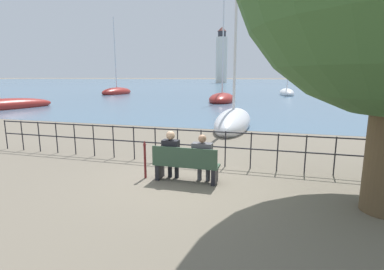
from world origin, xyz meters
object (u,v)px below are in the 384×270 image
seated_person_left (171,153)px  sailboat_5 (0,106)px  sailboat_4 (287,93)px  sailboat_2 (379,99)px  seated_person_right (203,156)px  sailboat_3 (233,121)px  closed_umbrella (145,157)px  sailboat_0 (117,92)px  park_bench (186,165)px  harbor_lighthouse (222,57)px  sailboat_1 (222,99)px

seated_person_left → sailboat_5: sailboat_5 is taller
sailboat_4 → sailboat_2: bearing=-57.4°
seated_person_right → sailboat_5: bearing=148.9°
seated_person_right → sailboat_4: bearing=85.7°
seated_person_right → sailboat_3: size_ratio=0.11×
closed_umbrella → sailboat_0: sailboat_0 is taller
park_bench → seated_person_left: (-0.41, 0.07, 0.27)m
sailboat_5 → harbor_lighthouse: harbor_lighthouse is taller
park_bench → sailboat_3: 8.49m
seated_person_right → harbor_lighthouse: size_ratio=0.05×
seated_person_right → closed_umbrella: size_ratio=1.22×
sailboat_2 → sailboat_3: (-11.98, -19.03, -0.05)m
sailboat_0 → sailboat_5: (1.93, -21.52, -0.03)m
sailboat_0 → sailboat_2: (33.02, -5.89, 0.05)m
park_bench → sailboat_5: size_ratio=0.14×
harbor_lighthouse → seated_person_right: bearing=-79.7°
sailboat_2 → sailboat_3: 22.48m
sailboat_2 → sailboat_5: size_ratio=0.97×
sailboat_3 → sailboat_2: bearing=56.3°
closed_umbrella → sailboat_5: size_ratio=0.08×
sailboat_0 → sailboat_5: 21.61m
seated_person_left → harbor_lighthouse: size_ratio=0.06×
seated_person_right → sailboat_2: 29.77m
park_bench → sailboat_0: size_ratio=0.14×
sailboat_2 → harbor_lighthouse: size_ratio=0.51×
seated_person_left → sailboat_4: 37.95m
sailboat_1 → sailboat_2: sailboat_1 is taller
closed_umbrella → sailboat_5: bearing=146.6°
sailboat_0 → sailboat_1: sailboat_1 is taller
sailboat_2 → harbor_lighthouse: 98.09m
sailboat_0 → sailboat_1: bearing=-20.9°
park_bench → sailboat_2: sailboat_2 is taller
closed_umbrella → harbor_lighthouse: (-20.14, 119.32, 9.90)m
closed_umbrella → sailboat_2: (13.01, 27.56, -0.17)m
sailboat_5 → sailboat_1: bearing=53.5°
park_bench → sailboat_4: (3.27, 37.84, -0.07)m
park_bench → seated_person_right: size_ratio=1.36×
sailboat_4 → sailboat_5: size_ratio=1.01×
sailboat_1 → harbor_lighthouse: 97.73m
seated_person_left → seated_person_right: 0.81m
sailboat_2 → harbor_lighthouse: (-33.16, 91.77, 10.07)m
park_bench → sailboat_4: sailboat_4 is taller
sailboat_3 → sailboat_5: sailboat_5 is taller
sailboat_0 → harbor_lighthouse: bearing=97.9°
park_bench → seated_person_left: 0.49m
sailboat_3 → sailboat_5: 19.41m
closed_umbrella → sailboat_1: 23.87m
seated_person_left → sailboat_3: size_ratio=0.12×
sailboat_4 → harbor_lighthouse: harbor_lighthouse is taller
sailboat_2 → sailboat_5: 34.79m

